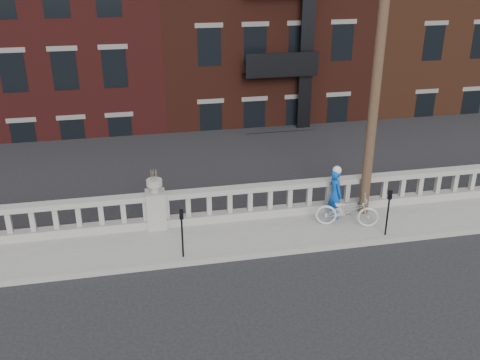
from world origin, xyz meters
name	(u,v)px	position (x,y,z in m)	size (l,w,h in m)	color
ground	(169,315)	(0.00, 0.00, 0.00)	(120.00, 120.00, 0.00)	black
sidewalk	(160,245)	(0.00, 3.00, 0.07)	(32.00, 2.20, 0.15)	gray
balustrade	(156,211)	(0.00, 3.95, 0.64)	(28.00, 0.34, 1.03)	gray
planter_pedestal	(156,205)	(0.00, 3.95, 0.83)	(0.55, 0.55, 1.76)	gray
lower_level	(143,39)	(0.56, 23.04, 2.63)	(80.00, 44.00, 20.80)	#605E59
utility_pole	(380,42)	(6.20, 3.60, 5.24)	(1.60, 0.28, 10.00)	#422D1E
parking_meter_c	(182,228)	(0.55, 2.15, 1.00)	(0.10, 0.09, 1.36)	black
parking_meter_d	(388,208)	(6.22, 2.15, 1.00)	(0.10, 0.09, 1.36)	black
bicycle	(347,211)	(5.37, 2.90, 0.62)	(0.63, 1.80, 0.95)	silver
cyclist	(335,194)	(5.19, 3.46, 0.92)	(0.56, 0.37, 1.53)	#0B47AB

